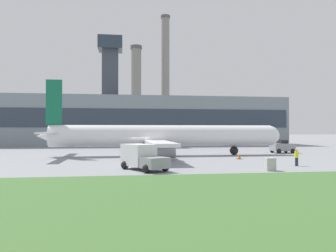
% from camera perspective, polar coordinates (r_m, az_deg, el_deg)
% --- Properties ---
extents(ground_plane, '(400.00, 400.00, 0.00)m').
position_cam_1_polar(ground_plane, '(42.43, -4.96, -5.30)').
color(ground_plane, gray).
extents(terminal_building, '(69.38, 14.73, 24.47)m').
position_cam_1_polar(terminal_building, '(75.54, -6.49, 0.99)').
color(terminal_building, gray).
rests_on(terminal_building, ground_plane).
extents(smokestack_left, '(3.87, 3.87, 31.39)m').
position_cam_1_polar(smokestack_left, '(109.38, -5.58, 5.82)').
color(smokestack_left, gray).
rests_on(smokestack_left, ground_plane).
extents(smokestack_right, '(3.24, 3.24, 42.65)m').
position_cam_1_polar(smokestack_right, '(112.98, -0.46, 8.47)').
color(smokestack_right, gray).
rests_on(smokestack_right, ground_plane).
extents(airplane, '(32.37, 26.38, 9.80)m').
position_cam_1_polar(airplane, '(43.38, -1.30, -1.85)').
color(airplane, white).
rests_on(airplane, ground_plane).
extents(pushback_tug, '(3.22, 2.72, 1.92)m').
position_cam_1_polar(pushback_tug, '(51.49, 19.28, -3.50)').
color(pushback_tug, gray).
rests_on(pushback_tug, ground_plane).
extents(baggage_truck, '(4.05, 5.18, 2.17)m').
position_cam_1_polar(baggage_truck, '(28.14, -4.55, -5.46)').
color(baggage_truck, gray).
rests_on(baggage_truck, ground_plane).
extents(ground_crew_person, '(0.47, 0.47, 1.62)m').
position_cam_1_polar(ground_crew_person, '(33.33, 21.48, -5.08)').
color(ground_crew_person, '#23283D').
rests_on(ground_crew_person, ground_plane).
extents(traffic_cone_near_nose, '(0.62, 0.62, 0.64)m').
position_cam_1_polar(traffic_cone_near_nose, '(39.40, 12.30, -5.22)').
color(traffic_cone_near_nose, black).
rests_on(traffic_cone_near_nose, ground_plane).
extents(utility_cabinet, '(0.81, 0.69, 1.06)m').
position_cam_1_polar(utility_cabinet, '(28.81, 17.33, -6.38)').
color(utility_cabinet, '#B2B7B2').
rests_on(utility_cabinet, ground_plane).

